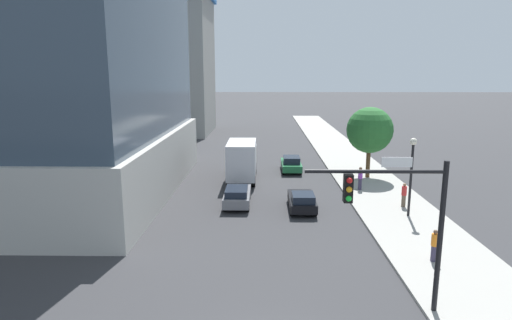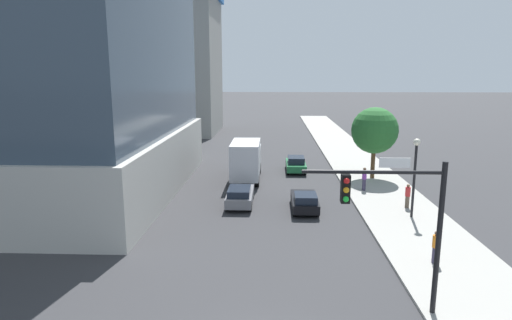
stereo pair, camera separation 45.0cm
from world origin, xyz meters
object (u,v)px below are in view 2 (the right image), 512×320
Objects in this scene: traffic_light_pole at (396,209)px; car_black at (305,201)px; construction_building at (171,48)px; pedestrian_orange_shirt at (436,247)px; car_gray at (240,195)px; pedestrian_red_shirt at (408,196)px; car_green at (296,164)px; pedestrian_purple_shirt at (364,179)px; box_truck at (246,159)px; street_lamp at (415,165)px; street_tree at (375,131)px.

traffic_light_pole reaches higher than car_black.
construction_building is 53.82m from pedestrian_orange_shirt.
pedestrian_red_shirt reaches higher than car_gray.
pedestrian_orange_shirt is (5.65, -20.00, 0.23)m from car_green.
box_truck is at bearing 160.24° from pedestrian_purple_shirt.
car_black is 10.02m from pedestrian_orange_shirt.
street_lamp is at bearing 69.03° from traffic_light_pole.
traffic_light_pole reaches higher than car_green.
traffic_light_pole is 12.07m from street_lamp.
street_lamp is 15.05m from car_green.
car_green is 20.78m from pedestrian_orange_shirt.
pedestrian_purple_shirt reaches higher than car_green.
traffic_light_pole is 14.33m from pedestrian_red_shirt.
car_green is 2.35× the size of pedestrian_purple_shirt.
car_green is (-6.51, 2.78, -3.56)m from street_tree.
construction_building is 7.48× the size of car_green.
street_tree is 3.73× the size of pedestrian_red_shirt.
pedestrian_orange_shirt is at bearing -86.82° from pedestrian_purple_shirt.
pedestrian_red_shirt is at bearing -3.11° from car_gray.
construction_building is at bearing 109.40° from car_gray.
car_gray is 7.16m from box_truck.
construction_building is 55.89m from traffic_light_pole.
box_truck is at bearing 118.62° from car_black.
traffic_light_pole is 24.82m from car_green.
construction_building is at bearing 129.11° from street_tree.
pedestrian_purple_shirt is (22.63, -33.96, -11.79)m from construction_building.
street_tree is (4.16, 21.68, 0.03)m from traffic_light_pole.
construction_building is 47.06m from pedestrian_red_shirt.
construction_building is 4.56× the size of box_truck.
pedestrian_orange_shirt is 8.81m from pedestrian_red_shirt.
pedestrian_orange_shirt is at bearing -98.46° from street_lamp.
traffic_light_pole is 3.65× the size of pedestrian_red_shirt.
traffic_light_pole reaches higher than pedestrian_red_shirt.
street_lamp is 3.15× the size of pedestrian_orange_shirt.
street_tree is at bearing 92.99° from pedestrian_red_shirt.
street_tree is 5.50m from pedestrian_purple_shirt.
pedestrian_red_shirt is (11.39, -7.68, -0.92)m from box_truck.
street_lamp is 7.33m from pedestrian_orange_shirt.
street_lamp is at bearing -63.22° from car_green.
pedestrian_purple_shirt is (-2.02, 4.32, 0.10)m from pedestrian_red_shirt.
car_gray is at bearing 137.22° from pedestrian_orange_shirt.
pedestrian_purple_shirt reaches higher than pedestrian_orange_shirt.
construction_building is 34.49m from car_green.
street_tree is at bearing -23.10° from car_green.
construction_building reaches higher than pedestrian_purple_shirt.
pedestrian_orange_shirt is (10.09, -16.40, -0.94)m from box_truck.
street_lamp is 6.91m from pedestrian_purple_shirt.
car_green is 0.96× the size of car_gray.
car_green is at bearing 105.78° from pedestrian_orange_shirt.
construction_building is at bearing 116.42° from pedestrian_orange_shirt.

